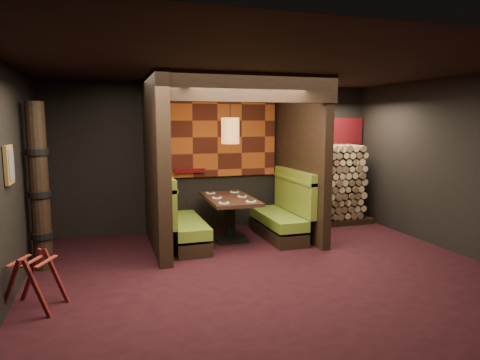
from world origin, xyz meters
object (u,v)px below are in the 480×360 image
object	(u,v)px
booth_bench_right	(282,216)
luggage_rack	(34,279)
firewood_stack	(330,185)
booth_bench_left	(180,223)
pendant_lamp	(230,131)
dining_table	(230,210)
totem_column	(39,188)

from	to	relation	value
booth_bench_right	luggage_rack	bearing A→B (deg)	-153.14
firewood_stack	booth_bench_right	bearing A→B (deg)	-152.65
booth_bench_left	pendant_lamp	bearing A→B (deg)	2.17
pendant_lamp	dining_table	bearing A→B (deg)	90.00
luggage_rack	booth_bench_right	bearing A→B (deg)	26.86
pendant_lamp	luggage_rack	distance (m)	3.89
pendant_lamp	totem_column	distance (m)	3.15
totem_column	firewood_stack	size ratio (longest dim) A/B	1.39
dining_table	luggage_rack	world-z (taller)	dining_table
pendant_lamp	luggage_rack	xyz separation A→B (m)	(-2.91, -2.01, -1.62)
booth_bench_left	firewood_stack	size ratio (longest dim) A/B	0.92
booth_bench_left	dining_table	size ratio (longest dim) A/B	1.07
dining_table	booth_bench_right	bearing A→B (deg)	-4.88
booth_bench_left	dining_table	distance (m)	0.92
luggage_rack	totem_column	size ratio (longest dim) A/B	0.32
dining_table	firewood_stack	distance (m)	2.44
totem_column	booth_bench_right	bearing A→B (deg)	7.86
booth_bench_right	firewood_stack	bearing A→B (deg)	27.35
booth_bench_left	booth_bench_right	size ratio (longest dim) A/B	1.00
booth_bench_left	firewood_stack	bearing A→B (deg)	12.17
booth_bench_right	dining_table	bearing A→B (deg)	175.12
booth_bench_left	luggage_rack	world-z (taller)	booth_bench_left
firewood_stack	dining_table	bearing A→B (deg)	-165.27
booth_bench_right	totem_column	size ratio (longest dim) A/B	0.67
totem_column	firewood_stack	distance (m)	5.49
dining_table	pendant_lamp	distance (m)	1.42
luggage_rack	firewood_stack	world-z (taller)	firewood_stack
booth_bench_left	totem_column	bearing A→B (deg)	-165.25
dining_table	firewood_stack	size ratio (longest dim) A/B	0.87
booth_bench_right	firewood_stack	size ratio (longest dim) A/B	0.92
booth_bench_left	luggage_rack	size ratio (longest dim) A/B	2.11
luggage_rack	firewood_stack	distance (m)	5.92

